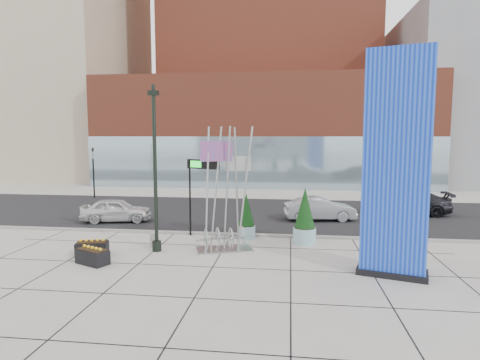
# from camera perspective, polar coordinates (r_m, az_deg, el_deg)

# --- Properties ---
(ground) EXTENTS (160.00, 160.00, 0.00)m
(ground) POSITION_cam_1_polar(r_m,az_deg,el_deg) (17.03, -6.62, -11.01)
(ground) COLOR #9E9991
(ground) RESTS_ON ground
(street_asphalt) EXTENTS (80.00, 12.00, 0.02)m
(street_asphalt) POSITION_cam_1_polar(r_m,az_deg,el_deg) (26.57, -1.47, -4.66)
(street_asphalt) COLOR black
(street_asphalt) RESTS_ON ground
(curb_edge) EXTENTS (80.00, 0.30, 0.12)m
(curb_edge) POSITION_cam_1_polar(r_m,az_deg,el_deg) (20.78, -3.97, -7.63)
(curb_edge) COLOR gray
(curb_edge) RESTS_ON ground
(tower_podium) EXTENTS (34.00, 10.00, 11.00)m
(tower_podium) POSITION_cam_1_polar(r_m,az_deg,el_deg) (42.89, 3.27, 6.88)
(tower_podium) COLOR brown
(tower_podium) RESTS_ON ground
(tower_glass_front) EXTENTS (34.00, 0.60, 5.00)m
(tower_glass_front) POSITION_cam_1_polar(r_m,az_deg,el_deg) (38.18, 2.75, 2.45)
(tower_glass_front) COLOR #8CA5B2
(tower_glass_front) RESTS_ON ground
(building_beige_left) EXTENTS (18.00, 20.00, 34.00)m
(building_beige_left) POSITION_cam_1_polar(r_m,az_deg,el_deg) (59.30, -24.52, 17.36)
(building_beige_left) COLOR tan
(building_beige_left) RESTS_ON ground
(blue_pylon) EXTENTS (2.63, 1.74, 8.07)m
(blue_pylon) POSITION_cam_1_polar(r_m,az_deg,el_deg) (15.24, 21.34, 1.51)
(blue_pylon) COLOR #0D2FC4
(blue_pylon) RESTS_ON ground
(lamp_post) EXTENTS (0.46, 0.40, 7.22)m
(lamp_post) POSITION_cam_1_polar(r_m,az_deg,el_deg) (17.74, -11.94, -0.64)
(lamp_post) COLOR black
(lamp_post) RESTS_ON ground
(public_art_sculpture) EXTENTS (2.68, 1.93, 5.49)m
(public_art_sculpture) POSITION_cam_1_polar(r_m,az_deg,el_deg) (17.79, -2.20, -5.43)
(public_art_sculpture) COLOR #ACAFB1
(public_art_sculpture) RESTS_ON ground
(concrete_bollard) EXTENTS (0.33, 0.33, 0.63)m
(concrete_bollard) POSITION_cam_1_polar(r_m,az_deg,el_deg) (18.99, -12.20, -8.30)
(concrete_bollard) COLOR gray
(concrete_bollard) RESTS_ON ground
(overhead_street_sign) EXTENTS (1.76, 0.86, 3.90)m
(overhead_street_sign) POSITION_cam_1_polar(r_m,az_deg,el_deg) (20.13, -5.35, 1.40)
(overhead_street_sign) COLOR black
(overhead_street_sign) RESTS_ON ground
(round_planter_east) EXTENTS (1.07, 1.07, 2.68)m
(round_planter_east) POSITION_cam_1_polar(r_m,az_deg,el_deg) (19.12, 9.19, -5.20)
(round_planter_east) COLOR #96C4C9
(round_planter_east) RESTS_ON ground
(round_planter_mid) EXTENTS (1.00, 1.00, 2.49)m
(round_planter_mid) POSITION_cam_1_polar(r_m,az_deg,el_deg) (19.51, 9.24, -5.24)
(round_planter_mid) COLOR #96C4C9
(round_planter_mid) RESTS_ON ground
(round_planter_west) EXTENTS (0.90, 0.90, 2.26)m
(round_planter_west) POSITION_cam_1_polar(r_m,az_deg,el_deg) (19.90, 0.89, -5.26)
(round_planter_west) COLOR #96C4C9
(round_planter_west) RESTS_ON ground
(box_planter_north) EXTENTS (1.40, 0.92, 0.71)m
(box_planter_north) POSITION_cam_1_polar(r_m,az_deg,el_deg) (18.41, -20.29, -8.99)
(box_planter_north) COLOR black
(box_planter_north) RESTS_ON ground
(box_planter_south) EXTENTS (1.48, 1.15, 0.73)m
(box_planter_south) POSITION_cam_1_polar(r_m,az_deg,el_deg) (17.17, -20.24, -10.07)
(box_planter_south) COLOR black
(box_planter_south) RESTS_ON ground
(car_white_west) EXTENTS (4.27, 2.43, 1.37)m
(car_white_west) POSITION_cam_1_polar(r_m,az_deg,el_deg) (24.79, -17.17, -4.15)
(car_white_west) COLOR silver
(car_white_west) RESTS_ON ground
(car_silver_mid) EXTENTS (4.37, 2.12, 1.38)m
(car_silver_mid) POSITION_cam_1_polar(r_m,az_deg,el_deg) (24.54, 11.27, -4.07)
(car_silver_mid) COLOR #A2A4AA
(car_silver_mid) RESTS_ON ground
(car_dark_east) EXTENTS (5.21, 2.22, 1.50)m
(car_dark_east) POSITION_cam_1_polar(r_m,az_deg,el_deg) (28.00, 22.76, -3.05)
(car_dark_east) COLOR black
(car_dark_east) RESTS_ON ground
(traffic_signal) EXTENTS (0.15, 0.18, 4.10)m
(traffic_signal) POSITION_cam_1_polar(r_m,az_deg,el_deg) (34.77, -20.13, 1.36)
(traffic_signal) COLOR black
(traffic_signal) RESTS_ON ground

